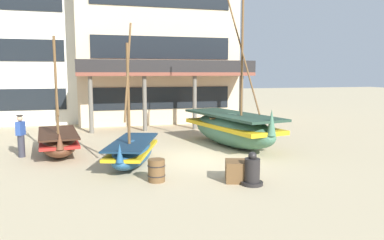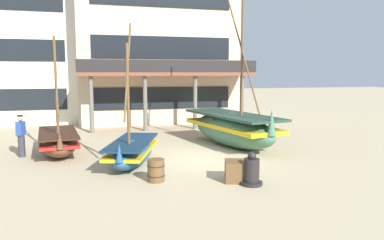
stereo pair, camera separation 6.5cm
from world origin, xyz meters
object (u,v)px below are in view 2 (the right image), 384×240
object	(u,v)px
fishing_boat_near_left	(132,151)
capstan_winch	(252,172)
fisherman_by_hull	(21,136)
wooden_barrel	(156,170)
cargo_crate	(238,171)
harbor_building_annex	(2,52)
harbor_building_main	(154,51)
fishing_boat_centre_large	(232,128)
fishing_boat_far_right	(58,142)

from	to	relation	value
fishing_boat_near_left	capstan_winch	xyz separation A→B (m)	(3.15, -3.45, -0.10)
fisherman_by_hull	capstan_winch	world-z (taller)	fisherman_by_hull
wooden_barrel	fishing_boat_near_left	bearing A→B (deg)	101.16
wooden_barrel	cargo_crate	distance (m)	2.51
harbor_building_annex	cargo_crate	bearing A→B (deg)	-60.59
capstan_winch	harbor_building_main	xyz separation A→B (m)	(-0.02, 16.75, 4.46)
fishing_boat_near_left	harbor_building_annex	size ratio (longest dim) A/B	0.49
fishing_boat_near_left	harbor_building_main	xyz separation A→B (m)	(3.12, 13.31, 4.36)
fishing_boat_centre_large	cargo_crate	xyz separation A→B (m)	(-1.90, -5.28, -0.50)
fishing_boat_far_right	harbor_building_main	bearing A→B (deg)	61.44
cargo_crate	capstan_winch	bearing A→B (deg)	-61.99
fisherman_by_hull	fishing_boat_near_left	bearing A→B (deg)	-30.73
fishing_boat_far_right	harbor_building_annex	distance (m)	13.37
harbor_building_main	harbor_building_annex	xyz separation A→B (m)	(-10.10, 1.24, -0.16)
fishing_boat_far_right	fishing_boat_near_left	bearing A→B (deg)	-43.50
capstan_winch	harbor_building_annex	distance (m)	21.08
fishing_boat_far_right	cargo_crate	size ratio (longest dim) A/B	6.20
fishing_boat_far_right	fisherman_by_hull	size ratio (longest dim) A/B	2.81
fishing_boat_centre_large	fisherman_by_hull	world-z (taller)	fishing_boat_centre_large
fishing_boat_far_right	cargo_crate	bearing A→B (deg)	-44.69
fishing_boat_near_left	fisherman_by_hull	world-z (taller)	fishing_boat_near_left
harbor_building_main	harbor_building_annex	size ratio (longest dim) A/B	1.04
fisherman_by_hull	capstan_winch	size ratio (longest dim) A/B	1.67
harbor_building_annex	fishing_boat_far_right	bearing A→B (deg)	-70.39
fisherman_by_hull	cargo_crate	xyz separation A→B (m)	(6.98, -5.40, -0.52)
fishing_boat_far_right	cargo_crate	world-z (taller)	fishing_boat_far_right
capstan_winch	cargo_crate	xyz separation A→B (m)	(-0.25, 0.47, -0.08)
harbor_building_main	harbor_building_annex	distance (m)	10.18
fishing_boat_far_right	fisherman_by_hull	bearing A→B (deg)	-173.74
capstan_winch	cargo_crate	distance (m)	0.54
fisherman_by_hull	fishing_boat_far_right	bearing A→B (deg)	6.26
fishing_boat_near_left	fisherman_by_hull	xyz separation A→B (m)	(-4.08, 2.43, 0.33)
wooden_barrel	harbor_building_main	world-z (taller)	harbor_building_main
fishing_boat_far_right	fisherman_by_hull	world-z (taller)	fishing_boat_far_right
fishing_boat_far_right	harbor_building_main	world-z (taller)	harbor_building_main
fisherman_by_hull	harbor_building_main	bearing A→B (deg)	56.48
fisherman_by_hull	wooden_barrel	world-z (taller)	fisherman_by_hull
fishing_boat_far_right	wooden_barrel	distance (m)	5.86
fishing_boat_near_left	wooden_barrel	distance (m)	2.39
cargo_crate	harbor_building_annex	world-z (taller)	harbor_building_annex
fishing_boat_near_left	fishing_boat_centre_large	xyz separation A→B (m)	(4.79, 2.30, 0.32)
fishing_boat_near_left	wooden_barrel	bearing A→B (deg)	-78.84
fishing_boat_centre_large	cargo_crate	world-z (taller)	fishing_boat_centre_large
harbor_building_main	harbor_building_annex	bearing A→B (deg)	173.02
fishing_boat_centre_large	fisherman_by_hull	distance (m)	8.88
capstan_winch	fisherman_by_hull	bearing A→B (deg)	140.91
fishing_boat_near_left	fishing_boat_far_right	world-z (taller)	fishing_boat_near_left
cargo_crate	harbor_building_main	distance (m)	16.90
wooden_barrel	fishing_boat_centre_large	bearing A→B (deg)	47.00
cargo_crate	harbor_building_annex	bearing A→B (deg)	119.41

